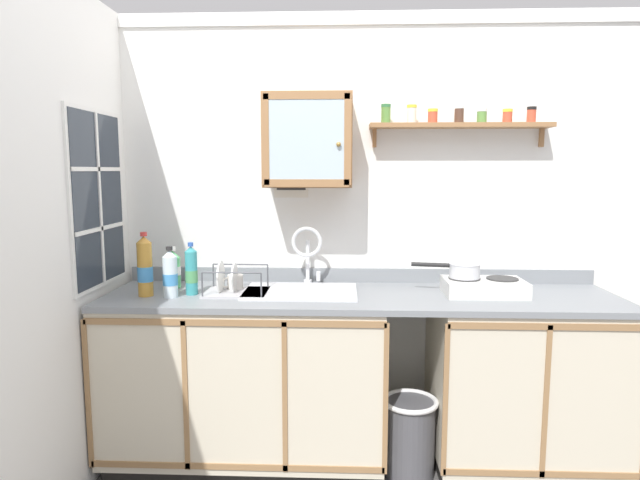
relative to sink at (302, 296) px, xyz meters
The scene contains 20 objects.
back_wall 0.53m from the sink, 43.98° to the left, with size 3.27×0.07×2.41m.
side_wall_left 1.25m from the sink, 150.13° to the right, with size 0.05×3.35×2.41m, color white.
lower_cabinet_run 0.54m from the sink, behind, with size 1.45×0.63×0.89m.
lower_cabinet_run_right 1.25m from the sink, ahead, with size 0.95×0.63×0.89m.
countertop 0.31m from the sink, ahead, with size 2.63×0.65×0.03m, color gray.
backsplash 0.41m from the sink, 40.45° to the left, with size 2.63×0.02×0.08m, color gray.
sink is the anchor object (origin of this frame).
hot_plate_stove 0.95m from the sink, ahead, with size 0.40×0.26×0.08m.
saucepan 0.85m from the sink, ahead, with size 0.35×0.16×0.08m.
bottle_water_clear_0 0.68m from the sink, 167.43° to the right, with size 0.07×0.07×0.26m.
bottle_juice_amber_1 0.81m from the sink, behind, with size 0.08×0.08×0.33m.
bottle_soda_green_2 0.72m from the sink, behind, with size 0.09×0.09×0.23m.
bottle_detergent_teal_3 0.58m from the sink, behind, with size 0.06×0.06×0.27m.
dish_rack 0.36m from the sink, behind, with size 0.32×0.25×0.17m.
mug 0.36m from the sink, behind, with size 0.11×0.08×0.09m.
wall_cabinet 0.82m from the sink, 74.67° to the left, with size 0.46×0.34×0.48m.
spice_shelf 1.25m from the sink, 13.75° to the left, with size 0.97×0.14×0.23m.
warning_sign 0.68m from the sink, 105.90° to the left, with size 0.19×0.01×0.23m.
window 1.15m from the sink, behind, with size 0.03×0.58×0.89m.
trash_bin 0.90m from the sink, 17.03° to the right, with size 0.28×0.28×0.41m.
Camera 1 is at (-0.10, -2.49, 1.56)m, focal length 30.23 mm.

